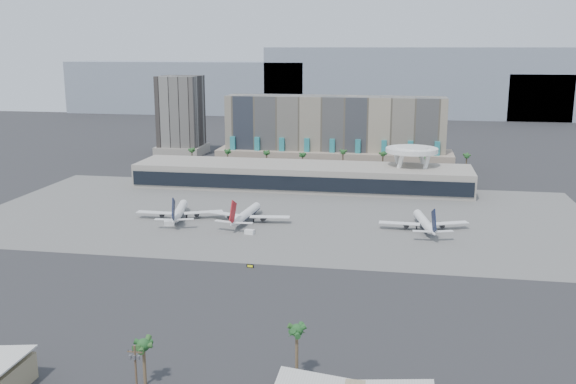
% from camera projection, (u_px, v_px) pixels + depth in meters
% --- Properties ---
extents(ground, '(900.00, 900.00, 0.00)m').
position_uv_depth(ground, '(253.00, 254.00, 222.92)').
color(ground, '#232326').
rests_on(ground, ground).
extents(apron_pad, '(260.00, 130.00, 0.06)m').
position_uv_depth(apron_pad, '(282.00, 214.00, 275.74)').
color(apron_pad, '#5B5B59').
rests_on(apron_pad, ground).
extents(mountain_ridge, '(680.00, 60.00, 70.00)m').
position_uv_depth(mountain_ridge, '(381.00, 87.00, 663.04)').
color(mountain_ridge, gray).
rests_on(mountain_ridge, ground).
extents(hotel, '(140.00, 30.00, 42.00)m').
position_uv_depth(hotel, '(334.00, 138.00, 385.04)').
color(hotel, gray).
rests_on(hotel, ground).
extents(office_tower, '(30.00, 30.00, 52.00)m').
position_uv_depth(office_tower, '(181.00, 120.00, 426.00)').
color(office_tower, black).
rests_on(office_tower, ground).
extents(terminal, '(170.00, 32.50, 14.50)m').
position_uv_depth(terminal, '(301.00, 175.00, 326.98)').
color(terminal, '#ACA297').
rests_on(terminal, ground).
extents(saucer_structure, '(26.00, 26.00, 21.89)m').
position_uv_depth(saucer_structure, '(412.00, 153.00, 320.97)').
color(saucer_structure, white).
rests_on(saucer_structure, ground).
extents(palm_row, '(157.80, 2.80, 13.10)m').
position_uv_depth(palm_row, '(323.00, 157.00, 358.69)').
color(palm_row, brown).
rests_on(palm_row, ground).
extents(utility_pole, '(3.20, 0.85, 12.00)m').
position_uv_depth(utility_pole, '(136.00, 368.00, 129.39)').
color(utility_pole, '#4C3826').
rests_on(utility_pole, ground).
extents(airliner_left, '(35.83, 37.24, 13.00)m').
position_uv_depth(airliner_left, '(179.00, 211.00, 267.90)').
color(airliner_left, white).
rests_on(airliner_left, ground).
extents(airliner_centre, '(36.36, 37.57, 12.97)m').
position_uv_depth(airliner_centre, '(246.00, 214.00, 263.39)').
color(airliner_centre, white).
rests_on(airliner_centre, ground).
extents(airliner_right, '(35.18, 36.52, 12.70)m').
position_uv_depth(airliner_right, '(424.00, 222.00, 251.61)').
color(airliner_right, white).
rests_on(airliner_right, ground).
extents(service_vehicle_a, '(4.45, 3.30, 1.96)m').
position_uv_depth(service_vehicle_a, '(169.00, 223.00, 258.73)').
color(service_vehicle_a, white).
rests_on(service_vehicle_a, ground).
extents(service_vehicle_b, '(3.80, 2.55, 1.81)m').
position_uv_depth(service_vehicle_b, '(249.00, 232.00, 246.57)').
color(service_vehicle_b, white).
rests_on(service_vehicle_b, ground).
extents(taxiway_sign, '(2.44, 0.64, 1.10)m').
position_uv_depth(taxiway_sign, '(250.00, 266.00, 209.42)').
color(taxiway_sign, black).
rests_on(taxiway_sign, ground).
extents(near_palm_a, '(6.00, 6.00, 10.56)m').
position_uv_depth(near_palm_a, '(144.00, 351.00, 135.23)').
color(near_palm_a, brown).
rests_on(near_palm_a, ground).
extents(near_palm_b, '(6.00, 6.00, 12.60)m').
position_uv_depth(near_palm_b, '(297.00, 336.00, 137.55)').
color(near_palm_b, brown).
rests_on(near_palm_b, ground).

